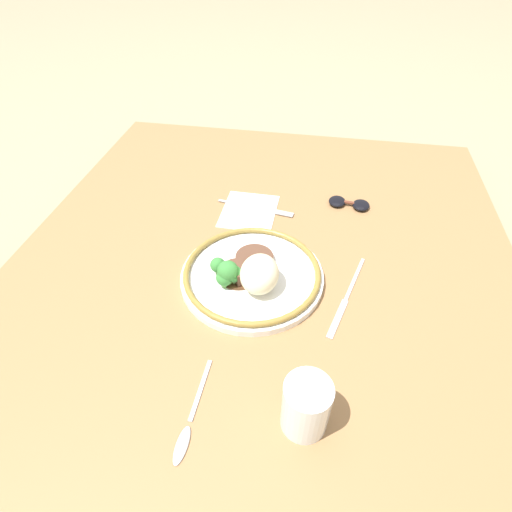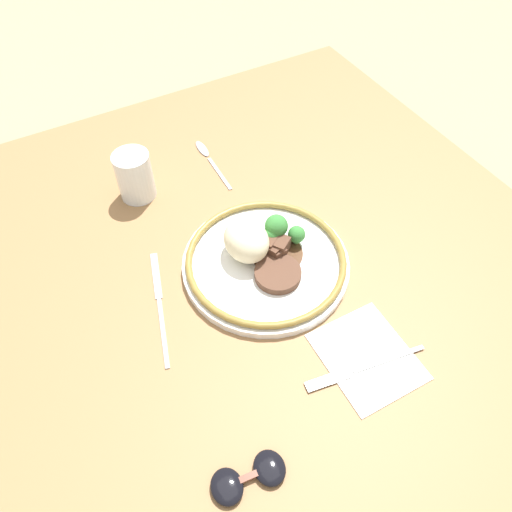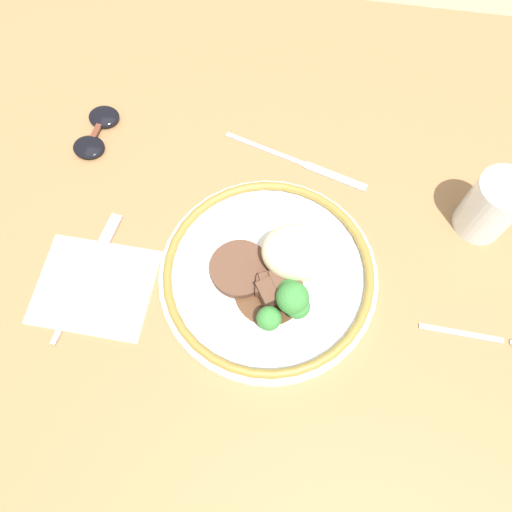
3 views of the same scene
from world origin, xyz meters
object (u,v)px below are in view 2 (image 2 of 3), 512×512
juice_glass (135,178)px  knife (159,302)px  spoon (206,155)px  sunglasses (248,477)px  plate (264,257)px  fork (354,371)px

juice_glass → knife: (-0.26, 0.06, -0.04)m
spoon → sunglasses: (-0.61, 0.23, 0.01)m
plate → juice_glass: 0.30m
juice_glass → spoon: size_ratio=0.56×
juice_glass → spoon: 0.18m
sunglasses → plate: bearing=-26.6°
plate → juice_glass: (0.27, 0.13, 0.02)m
plate → knife: plate is taller
juice_glass → sunglasses: 0.58m
juice_glass → sunglasses: (-0.57, 0.06, -0.04)m
fork → knife: (0.26, 0.21, -0.00)m
plate → fork: 0.24m
plate → spoon: size_ratio=1.69×
spoon → fork: bearing=179.4°
plate → sunglasses: plate is taller
spoon → sunglasses: 0.66m
knife → spoon: spoon is taller
plate → sunglasses: bearing=147.0°
knife → sunglasses: size_ratio=2.09×
knife → spoon: size_ratio=1.30×
knife → spoon: bearing=-20.9°
juice_glass → fork: bearing=-164.3°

